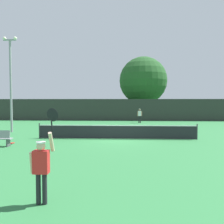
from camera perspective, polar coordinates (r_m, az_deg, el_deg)
ground_plane at (r=15.77m, az=1.24°, el=-6.77°), size 120.00×120.00×0.00m
tennis_net at (r=15.70m, az=1.25°, el=-4.92°), size 10.94×0.08×1.07m
perimeter_fence at (r=30.64m, az=1.97°, el=0.56°), size 34.81×0.12×2.91m
player_serving at (r=6.09m, az=-17.20°, el=-12.07°), size 0.67×0.38×2.42m
player_receiving at (r=27.51m, az=6.94°, el=-0.58°), size 0.57×0.25×1.69m
tennis_ball at (r=18.38m, az=9.46°, el=-5.34°), size 0.07×0.07×0.07m
spare_racket at (r=15.41m, az=-23.79°, el=-7.14°), size 0.28×0.52×0.04m
light_pole at (r=20.98m, az=-24.06°, el=7.78°), size 1.18×0.28×7.95m
large_tree at (r=35.70m, az=7.81°, el=7.79°), size 7.31×7.31×9.45m
parked_car_near at (r=39.08m, az=-2.22°, el=0.02°), size 2.36×4.39×1.69m
parked_car_mid at (r=37.53m, az=4.72°, el=-0.10°), size 2.06×4.27×1.69m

